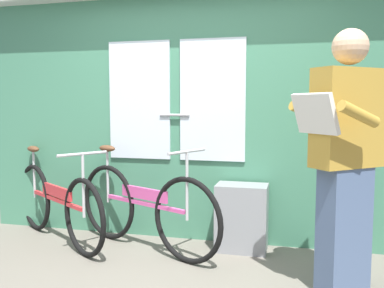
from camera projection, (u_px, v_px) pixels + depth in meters
name	position (u px, v px, depth m)	size (l,w,h in m)	color
train_door_wall	(197.00, 112.00, 3.85)	(4.31, 0.28, 2.29)	#427F60
bicycle_near_door	(144.00, 207.00, 3.62)	(1.53, 0.79, 0.91)	black
bicycle_leaning_behind	(57.00, 203.00, 3.84)	(1.44, 0.96, 0.88)	black
passenger_reading_newspaper	(345.00, 156.00, 2.74)	(0.64, 0.61, 1.75)	slate
trash_bin_by_wall	(242.00, 217.00, 3.62)	(0.44, 0.28, 0.58)	gray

